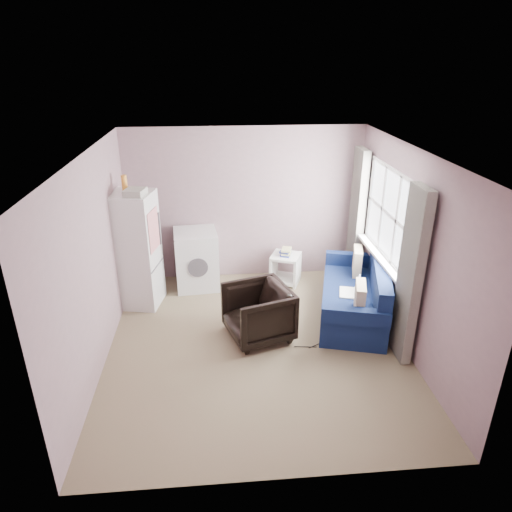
{
  "coord_description": "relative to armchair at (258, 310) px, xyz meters",
  "views": [
    {
      "loc": [
        -0.45,
        -4.99,
        3.49
      ],
      "look_at": [
        0.05,
        0.6,
        1.0
      ],
      "focal_mm": 32.0,
      "sensor_mm": 36.0,
      "label": 1
    }
  ],
  "objects": [
    {
      "name": "window_dressing",
      "position": [
        1.74,
        0.52,
        0.7
      ],
      "size": [
        0.17,
        2.62,
        2.18
      ],
      "color": "white",
      "rests_on": "ground"
    },
    {
      "name": "floor_cables",
      "position": [
        0.68,
        -0.29,
        -0.4
      ],
      "size": [
        0.45,
        0.15,
        0.01
      ],
      "rotation": [
        0.0,
        0.0,
        0.22
      ],
      "color": "black",
      "rests_on": "ground"
    },
    {
      "name": "washing_machine",
      "position": [
        -0.85,
        1.57,
        0.09
      ],
      "size": [
        0.73,
        0.73,
        0.94
      ],
      "rotation": [
        0.0,
        0.0,
        0.1
      ],
      "color": "silver",
      "rests_on": "ground"
    },
    {
      "name": "sofa",
      "position": [
        1.47,
        0.41,
        -0.09
      ],
      "size": [
        1.32,
        2.05,
        0.85
      ],
      "rotation": [
        0.0,
        0.0,
        -0.26
      ],
      "color": "navy",
      "rests_on": "ground"
    },
    {
      "name": "fridge",
      "position": [
        -1.69,
        1.08,
        0.48
      ],
      "size": [
        0.71,
        0.7,
        1.97
      ],
      "rotation": [
        0.0,
        0.0,
        -0.2
      ],
      "color": "silver",
      "rests_on": "ground"
    },
    {
      "name": "armchair",
      "position": [
        0.0,
        0.0,
        0.0
      ],
      "size": [
        0.94,
        0.97,
        0.81
      ],
      "primitive_type": "imported",
      "rotation": [
        0.0,
        0.0,
        -1.26
      ],
      "color": "black",
      "rests_on": "ground"
    },
    {
      "name": "room",
      "position": [
        -0.02,
        -0.17,
        0.85
      ],
      "size": [
        3.84,
        4.24,
        2.54
      ],
      "color": "#837256",
      "rests_on": "ground"
    },
    {
      "name": "side_table",
      "position": [
        0.6,
        1.56,
        -0.12
      ],
      "size": [
        0.58,
        0.58,
        0.61
      ],
      "rotation": [
        0.0,
        0.0,
        -0.39
      ],
      "color": "white",
      "rests_on": "ground"
    }
  ]
}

